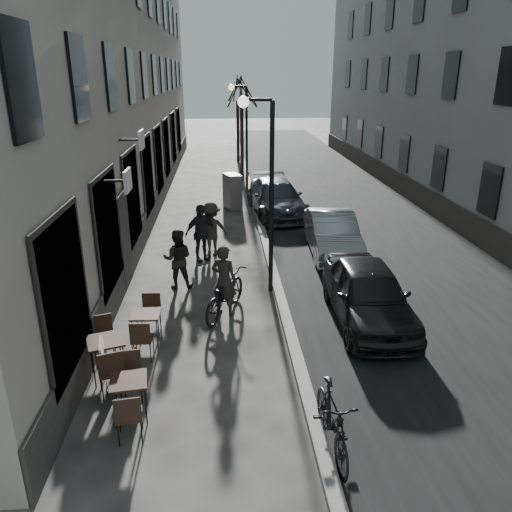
{
  "coord_description": "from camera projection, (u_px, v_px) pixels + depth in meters",
  "views": [
    {
      "loc": [
        -1.27,
        -6.41,
        5.62
      ],
      "look_at": [
        -0.55,
        3.9,
        1.8
      ],
      "focal_mm": 35.0,
      "sensor_mm": 36.0,
      "label": 1
    }
  ],
  "objects": [
    {
      "name": "streetlamp_near",
      "position": [
        265.0,
        176.0,
        12.54
      ],
      "size": [
        0.9,
        0.28,
        5.09
      ],
      "color": "black",
      "rests_on": "ground"
    },
    {
      "name": "road",
      "position": [
        332.0,
        200.0,
        23.26
      ],
      "size": [
        7.3,
        60.0,
        0.0
      ],
      "primitive_type": "cube",
      "color": "black",
      "rests_on": "ground"
    },
    {
      "name": "kerb",
      "position": [
        254.0,
        200.0,
        22.99
      ],
      "size": [
        0.25,
        60.0,
        0.12
      ],
      "primitive_type": "cube",
      "color": "gray",
      "rests_on": "ground"
    },
    {
      "name": "tree_far",
      "position": [
        237.0,
        88.0,
        31.67
      ],
      "size": [
        2.4,
        2.4,
        5.7
      ],
      "color": "black",
      "rests_on": "ground"
    },
    {
      "name": "sign_board",
      "position": [
        109.0,
        368.0,
        9.37
      ],
      "size": [
        0.42,
        0.6,
        0.97
      ],
      "rotation": [
        0.0,
        0.0,
        0.18
      ],
      "color": "black",
      "rests_on": "ground"
    },
    {
      "name": "car_far",
      "position": [
        276.0,
        198.0,
        20.76
      ],
      "size": [
        2.45,
        4.99,
        1.4
      ],
      "primitive_type": "imported",
      "rotation": [
        0.0,
        0.0,
        0.1
      ],
      "color": "#33373D",
      "rests_on": "ground"
    },
    {
      "name": "car_mid",
      "position": [
        332.0,
        234.0,
        16.22
      ],
      "size": [
        1.63,
        4.16,
        1.35
      ],
      "primitive_type": "imported",
      "rotation": [
        0.0,
        0.0,
        -0.05
      ],
      "color": "#999DA1",
      "rests_on": "ground"
    },
    {
      "name": "car_near",
      "position": [
        368.0,
        293.0,
        11.78
      ],
      "size": [
        1.75,
        4.17,
        1.41
      ],
      "primitive_type": "imported",
      "rotation": [
        0.0,
        0.0,
        -0.02
      ],
      "color": "black",
      "rests_on": "ground"
    },
    {
      "name": "pedestrian_far",
      "position": [
        201.0,
        233.0,
        15.54
      ],
      "size": [
        1.14,
        0.94,
        1.83
      ],
      "primitive_type": "imported",
      "rotation": [
        0.0,
        0.0,
        0.55
      ],
      "color": "black",
      "rests_on": "ground"
    },
    {
      "name": "tree_near",
      "position": [
        242.0,
        92.0,
        26.06
      ],
      "size": [
        2.4,
        2.4,
        5.7
      ],
      "color": "black",
      "rests_on": "ground"
    },
    {
      "name": "bicycle",
      "position": [
        224.0,
        293.0,
        12.15
      ],
      "size": [
        1.53,
        2.2,
        1.1
      ],
      "primitive_type": "imported",
      "rotation": [
        0.0,
        0.0,
        2.71
      ],
      "color": "black",
      "rests_on": "ground"
    },
    {
      "name": "bistro_set_b",
      "position": [
        107.0,
        354.0,
        9.63
      ],
      "size": [
        0.95,
        1.7,
        0.97
      ],
      "rotation": [
        0.0,
        0.0,
        0.32
      ],
      "color": "#302115",
      "rests_on": "ground"
    },
    {
      "name": "moped",
      "position": [
        332.0,
        421.0,
        7.72
      ],
      "size": [
        0.6,
        1.86,
        1.1
      ],
      "primitive_type": "imported",
      "rotation": [
        0.0,
        0.0,
        0.04
      ],
      "color": "black",
      "rests_on": "ground"
    },
    {
      "name": "building_left",
      "position": [
        101.0,
        10.0,
        20.3
      ],
      "size": [
        4.0,
        35.0,
        16.0
      ],
      "primitive_type": "cube",
      "color": "#AEA192",
      "rests_on": "ground"
    },
    {
      "name": "streetlamp_far",
      "position": [
        243.0,
        127.0,
        23.77
      ],
      "size": [
        0.9,
        0.28,
        5.09
      ],
      "color": "black",
      "rests_on": "ground"
    },
    {
      "name": "bistro_set_c",
      "position": [
        147.0,
        326.0,
        10.8
      ],
      "size": [
        0.64,
        1.53,
        0.9
      ],
      "rotation": [
        0.0,
        0.0,
        -0.03
      ],
      "color": "#302115",
      "rests_on": "ground"
    },
    {
      "name": "cyclist_rider",
      "position": [
        224.0,
        280.0,
        12.03
      ],
      "size": [
        0.77,
        0.66,
        1.79
      ],
      "primitive_type": "imported",
      "rotation": [
        0.0,
        0.0,
        2.71
      ],
      "color": "#282423",
      "rests_on": "ground"
    },
    {
      "name": "bistro_set_a",
      "position": [
        130.0,
        394.0,
        8.5
      ],
      "size": [
        0.69,
        1.55,
        0.89
      ],
      "rotation": [
        0.0,
        0.0,
        0.14
      ],
      "color": "#302115",
      "rests_on": "ground"
    },
    {
      "name": "building_right",
      "position": [
        469.0,
        13.0,
        21.32
      ],
      "size": [
        4.0,
        35.0,
        16.0
      ],
      "primitive_type": "cube",
      "color": "gray",
      "rests_on": "ground"
    },
    {
      "name": "pedestrian_mid",
      "position": [
        211.0,
        229.0,
        15.97
      ],
      "size": [
        1.27,
        0.92,
        1.77
      ],
      "primitive_type": "imported",
      "rotation": [
        0.0,
        0.0,
        3.39
      ],
      "color": "#2A2724",
      "rests_on": "ground"
    },
    {
      "name": "ground",
      "position": [
        307.0,
        443.0,
        8.03
      ],
      "size": [
        120.0,
        120.0,
        0.0
      ],
      "primitive_type": "plane",
      "color": "#383633",
      "rests_on": "ground"
    },
    {
      "name": "pedestrian_near",
      "position": [
        178.0,
        259.0,
        13.59
      ],
      "size": [
        0.84,
        0.67,
        1.67
      ],
      "primitive_type": "imported",
      "rotation": [
        0.0,
        0.0,
        3.1
      ],
      "color": "black",
      "rests_on": "ground"
    },
    {
      "name": "utility_cabinet",
      "position": [
        232.0,
        192.0,
        21.57
      ],
      "size": [
        0.85,
        1.14,
        1.52
      ],
      "primitive_type": "cube",
      "rotation": [
        0.0,
        0.0,
        0.32
      ],
      "color": "slate",
      "rests_on": "ground"
    }
  ]
}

